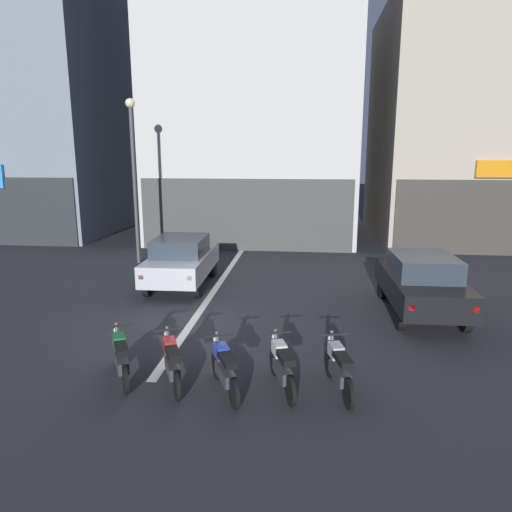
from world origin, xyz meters
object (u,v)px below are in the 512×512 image
object	(u,v)px
motorcycle_green_row_leftmost	(121,356)
car_blue_down_street	(286,219)
street_lamp	(134,164)
motorcycle_blue_row_centre	(224,368)
motorcycle_white_row_right_mid	(282,365)
car_silver_crossing_near	(182,259)
car_black_parked_kerbside	(421,282)
motorcycle_red_row_left_mid	(172,361)
motorcycle_silver_row_rightmost	(339,367)

from	to	relation	value
motorcycle_green_row_leftmost	car_blue_down_street	bearing A→B (deg)	81.97
street_lamp	motorcycle_blue_row_centre	size ratio (longest dim) A/B	4.10
motorcycle_blue_row_centre	motorcycle_white_row_right_mid	size ratio (longest dim) A/B	0.95
motorcycle_blue_row_centre	car_silver_crossing_near	bearing A→B (deg)	111.10
car_silver_crossing_near	street_lamp	xyz separation A→B (m)	(-2.61, 3.03, 2.98)
car_silver_crossing_near	car_black_parked_kerbside	bearing A→B (deg)	-15.48
motorcycle_green_row_leftmost	motorcycle_blue_row_centre	size ratio (longest dim) A/B	0.98
car_blue_down_street	motorcycle_blue_row_centre	distance (m)	16.97
motorcycle_white_row_right_mid	car_blue_down_street	bearing A→B (deg)	92.48
car_black_parked_kerbside	motorcycle_blue_row_centre	distance (m)	6.59
motorcycle_red_row_left_mid	motorcycle_white_row_right_mid	size ratio (longest dim) A/B	0.96
car_black_parked_kerbside	car_blue_down_street	world-z (taller)	same
car_black_parked_kerbside	motorcycle_silver_row_rightmost	size ratio (longest dim) A/B	2.52
car_black_parked_kerbside	motorcycle_blue_row_centre	xyz separation A→B (m)	(-4.53, -4.77, -0.43)
car_silver_crossing_near	motorcycle_silver_row_rightmost	xyz separation A→B (m)	(4.66, -6.50, -0.43)
car_black_parked_kerbside	motorcycle_silver_row_rightmost	xyz separation A→B (m)	(-2.47, -4.52, -0.43)
car_silver_crossing_near	car_black_parked_kerbside	xyz separation A→B (m)	(7.13, -1.97, 0.00)
car_black_parked_kerbside	motorcycle_white_row_right_mid	size ratio (longest dim) A/B	2.57
car_silver_crossing_near	motorcycle_green_row_leftmost	world-z (taller)	car_silver_crossing_near
motorcycle_blue_row_centre	motorcycle_silver_row_rightmost	bearing A→B (deg)	6.90
motorcycle_red_row_left_mid	car_silver_crossing_near	bearing A→B (deg)	103.47
motorcycle_red_row_left_mid	motorcycle_blue_row_centre	distance (m)	1.04
motorcycle_red_row_left_mid	motorcycle_blue_row_centre	size ratio (longest dim) A/B	1.01
car_silver_crossing_near	motorcycle_red_row_left_mid	distance (m)	6.78
car_blue_down_street	motorcycle_blue_row_centre	xyz separation A→B (m)	(-0.30, -16.96, -0.43)
car_blue_down_street	car_black_parked_kerbside	bearing A→B (deg)	-70.90
motorcycle_white_row_right_mid	street_lamp	bearing A→B (deg)	123.16
motorcycle_green_row_leftmost	motorcycle_red_row_left_mid	world-z (taller)	same
motorcycle_red_row_left_mid	motorcycle_silver_row_rightmost	world-z (taller)	same
car_silver_crossing_near	car_black_parked_kerbside	world-z (taller)	same
motorcycle_red_row_left_mid	motorcycle_silver_row_rightmost	bearing A→B (deg)	1.59
motorcycle_green_row_leftmost	motorcycle_silver_row_rightmost	distance (m)	4.11
car_blue_down_street	motorcycle_silver_row_rightmost	bearing A→B (deg)	-84.02
motorcycle_green_row_leftmost	motorcycle_white_row_right_mid	distance (m)	3.08
motorcycle_blue_row_centre	motorcycle_silver_row_rightmost	world-z (taller)	same
motorcycle_blue_row_centre	motorcycle_silver_row_rightmost	xyz separation A→B (m)	(2.06, 0.25, 0.00)
car_silver_crossing_near	motorcycle_red_row_left_mid	bearing A→B (deg)	-76.53
car_black_parked_kerbside	motorcycle_white_row_right_mid	xyz separation A→B (m)	(-3.50, -4.55, -0.43)
car_blue_down_street	motorcycle_white_row_right_mid	bearing A→B (deg)	-87.52
motorcycle_red_row_left_mid	car_blue_down_street	bearing A→B (deg)	85.47
car_silver_crossing_near	motorcycle_silver_row_rightmost	distance (m)	8.00
car_black_parked_kerbside	street_lamp	distance (m)	11.35
motorcycle_green_row_leftmost	motorcycle_blue_row_centre	world-z (taller)	same
car_blue_down_street	motorcycle_red_row_left_mid	size ratio (longest dim) A/B	2.71
car_silver_crossing_near	street_lamp	bearing A→B (deg)	130.74
motorcycle_white_row_right_mid	motorcycle_silver_row_rightmost	distance (m)	1.03
motorcycle_green_row_leftmost	motorcycle_silver_row_rightmost	bearing A→B (deg)	-0.21
motorcycle_red_row_left_mid	motorcycle_blue_row_centre	world-z (taller)	same
motorcycle_blue_row_centre	motorcycle_green_row_leftmost	bearing A→B (deg)	172.67
car_silver_crossing_near	motorcycle_green_row_leftmost	distance (m)	6.52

